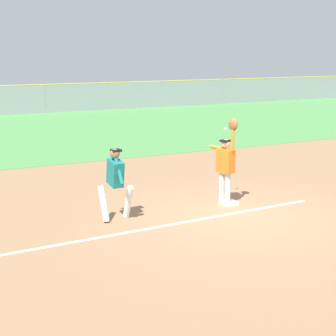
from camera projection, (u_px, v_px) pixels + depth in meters
The scene contains 10 objects.
ground_plane at pixel (237, 216), 12.31m from camera, with size 70.53×70.53×0.00m, color #936D4C.
outfield_grass at pixel (77, 130), 25.35m from camera, with size 51.05×14.90×0.01m, color #4C8C47.
chalk_foul_line at pixel (90, 239), 10.80m from camera, with size 12.00×0.10×0.01m, color white.
first_base at pixel (228, 203), 13.23m from camera, with size 0.38×0.38×0.08m, color white.
fielder at pixel (226, 162), 13.01m from camera, with size 0.39×0.88×2.28m.
runner at pixel (115, 179), 11.80m from camera, with size 0.76×0.85×1.72m.
baseball at pixel (225, 129), 13.19m from camera, with size 0.07×0.07×0.07m, color white.
outfield_fence at pixel (45, 99), 31.72m from camera, with size 51.13×0.08×1.81m.
parked_car_green at pixel (36, 98), 34.31m from camera, with size 4.52×2.36×1.25m.
parked_car_silver at pixel (123, 95), 36.65m from camera, with size 4.46×2.23×1.25m.
Camera 1 is at (-6.47, -9.91, 3.96)m, focal length 54.20 mm.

